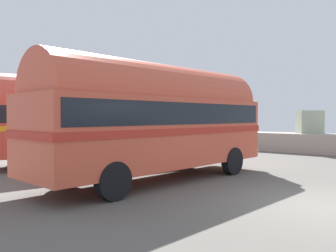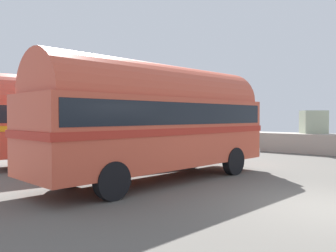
# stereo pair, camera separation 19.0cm
# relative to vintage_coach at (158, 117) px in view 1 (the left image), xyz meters

# --- Properties ---
(vintage_coach) EXTENTS (3.13, 8.76, 3.70)m
(vintage_coach) POSITION_rel_vintage_coach_xyz_m (0.00, 0.00, 0.00)
(vintage_coach) COLOR black
(vintage_coach) RESTS_ON ground
(second_coach) EXTENTS (4.49, 8.91, 3.70)m
(second_coach) POSITION_rel_vintage_coach_xyz_m (-5.23, 1.40, 0.00)
(second_coach) COLOR black
(second_coach) RESTS_ON ground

